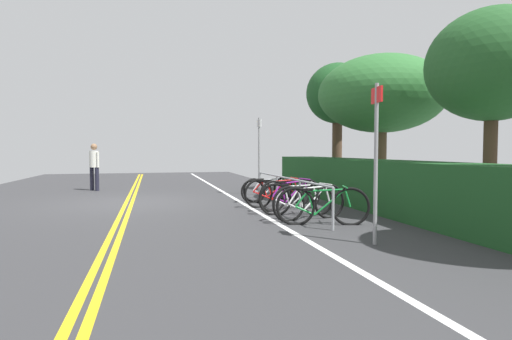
{
  "coord_description": "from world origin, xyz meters",
  "views": [
    {
      "loc": [
        11.83,
        0.61,
        1.46
      ],
      "look_at": [
        3.59,
        2.72,
        1.05
      ],
      "focal_mm": 28.78,
      "sensor_mm": 36.0,
      "label": 1
    }
  ],
  "objects_px": {
    "bicycle_0": "(269,189)",
    "tree_mid": "(382,95)",
    "bicycle_2": "(278,193)",
    "sign_post_far": "(376,149)",
    "tree_far_right": "(493,66)",
    "tree_near_left": "(338,95)",
    "bicycle_4": "(296,199)",
    "bicycle_5": "(309,202)",
    "bicycle_3": "(291,195)",
    "bicycle_1": "(273,191)",
    "bicycle_6": "(323,206)",
    "pedestrian": "(94,164)",
    "sign_post_near": "(259,149)",
    "bike_rack": "(287,185)"
  },
  "relations": [
    {
      "from": "bicycle_0",
      "to": "tree_mid",
      "type": "xyz_separation_m",
      "value": [
        1.01,
        3.02,
        2.69
      ]
    },
    {
      "from": "bicycle_2",
      "to": "bicycle_0",
      "type": "bearing_deg",
      "value": 174.54
    },
    {
      "from": "sign_post_far",
      "to": "tree_far_right",
      "type": "bearing_deg",
      "value": 111.03
    },
    {
      "from": "tree_near_left",
      "to": "tree_mid",
      "type": "bearing_deg",
      "value": 0.53
    },
    {
      "from": "tree_far_right",
      "to": "tree_near_left",
      "type": "bearing_deg",
      "value": -176.19
    },
    {
      "from": "bicycle_4",
      "to": "tree_mid",
      "type": "bearing_deg",
      "value": 118.53
    },
    {
      "from": "bicycle_0",
      "to": "sign_post_far",
      "type": "relative_size",
      "value": 0.68
    },
    {
      "from": "tree_mid",
      "to": "bicycle_2",
      "type": "bearing_deg",
      "value": -83.5
    },
    {
      "from": "bicycle_0",
      "to": "bicycle_5",
      "type": "xyz_separation_m",
      "value": [
        3.38,
        -0.08,
        0.03
      ]
    },
    {
      "from": "bicycle_3",
      "to": "bicycle_1",
      "type": "bearing_deg",
      "value": -178.38
    },
    {
      "from": "bicycle_6",
      "to": "pedestrian",
      "type": "relative_size",
      "value": 1.05
    },
    {
      "from": "bicycle_0",
      "to": "bicycle_1",
      "type": "bearing_deg",
      "value": -4.9
    },
    {
      "from": "bicycle_5",
      "to": "tree_far_right",
      "type": "xyz_separation_m",
      "value": [
        1.09,
        3.49,
        2.79
      ]
    },
    {
      "from": "bicycle_0",
      "to": "sign_post_near",
      "type": "xyz_separation_m",
      "value": [
        -1.44,
        0.09,
        1.16
      ]
    },
    {
      "from": "tree_far_right",
      "to": "bicycle_1",
      "type": "bearing_deg",
      "value": -138.17
    },
    {
      "from": "bicycle_1",
      "to": "bicycle_3",
      "type": "relative_size",
      "value": 1.0
    },
    {
      "from": "bicycle_4",
      "to": "tree_near_left",
      "type": "relative_size",
      "value": 0.38
    },
    {
      "from": "bicycle_1",
      "to": "pedestrian",
      "type": "relative_size",
      "value": 1.03
    },
    {
      "from": "bicycle_4",
      "to": "tree_near_left",
      "type": "bearing_deg",
      "value": 145.09
    },
    {
      "from": "bicycle_5",
      "to": "tree_near_left",
      "type": "bearing_deg",
      "value": 149.13
    },
    {
      "from": "bicycle_1",
      "to": "sign_post_far",
      "type": "xyz_separation_m",
      "value": [
        5.17,
        0.1,
        1.15
      ]
    },
    {
      "from": "sign_post_near",
      "to": "bicycle_0",
      "type": "bearing_deg",
      "value": -3.69
    },
    {
      "from": "bicycle_0",
      "to": "tree_near_left",
      "type": "relative_size",
      "value": 0.37
    },
    {
      "from": "sign_post_far",
      "to": "bicycle_6",
      "type": "bearing_deg",
      "value": -176.51
    },
    {
      "from": "bicycle_3",
      "to": "tree_far_right",
      "type": "height_order",
      "value": "tree_far_right"
    },
    {
      "from": "bicycle_2",
      "to": "bicycle_5",
      "type": "xyz_separation_m",
      "value": [
        2.01,
        0.05,
        -0.0
      ]
    },
    {
      "from": "tree_far_right",
      "to": "bicycle_0",
      "type": "bearing_deg",
      "value": -142.66
    },
    {
      "from": "bicycle_3",
      "to": "bicycle_5",
      "type": "bearing_deg",
      "value": -2.85
    },
    {
      "from": "bicycle_0",
      "to": "sign_post_far",
      "type": "height_order",
      "value": "sign_post_far"
    },
    {
      "from": "sign_post_near",
      "to": "sign_post_far",
      "type": "relative_size",
      "value": 1.01
    },
    {
      "from": "bicycle_3",
      "to": "sign_post_near",
      "type": "relative_size",
      "value": 0.7
    },
    {
      "from": "bicycle_2",
      "to": "bicycle_1",
      "type": "bearing_deg",
      "value": 174.09
    },
    {
      "from": "bike_rack",
      "to": "bicycle_0",
      "type": "xyz_separation_m",
      "value": [
        -2.02,
        0.11,
        -0.28
      ]
    },
    {
      "from": "bike_rack",
      "to": "sign_post_far",
      "type": "xyz_separation_m",
      "value": [
        3.75,
        0.15,
        0.87
      ]
    },
    {
      "from": "bicycle_0",
      "to": "bicycle_1",
      "type": "xyz_separation_m",
      "value": [
        0.6,
        -0.05,
        -0.01
      ]
    },
    {
      "from": "sign_post_near",
      "to": "bicycle_5",
      "type": "bearing_deg",
      "value": -2.08
    },
    {
      "from": "bicycle_6",
      "to": "pedestrian",
      "type": "bearing_deg",
      "value": -148.01
    },
    {
      "from": "bicycle_4",
      "to": "bicycle_2",
      "type": "bearing_deg",
      "value": 179.38
    },
    {
      "from": "bike_rack",
      "to": "bicycle_4",
      "type": "bearing_deg",
      "value": -3.19
    },
    {
      "from": "bike_rack",
      "to": "tree_far_right",
      "type": "relative_size",
      "value": 1.2
    },
    {
      "from": "bicycle_0",
      "to": "tree_near_left",
      "type": "height_order",
      "value": "tree_near_left"
    },
    {
      "from": "bicycle_0",
      "to": "pedestrian",
      "type": "xyz_separation_m",
      "value": [
        -4.34,
        -5.28,
        0.64
      ]
    },
    {
      "from": "bicycle_5",
      "to": "pedestrian",
      "type": "height_order",
      "value": "pedestrian"
    },
    {
      "from": "tree_mid",
      "to": "bicycle_1",
      "type": "bearing_deg",
      "value": -97.54
    },
    {
      "from": "bicycle_1",
      "to": "bicycle_4",
      "type": "height_order",
      "value": "bicycle_4"
    },
    {
      "from": "bicycle_6",
      "to": "sign_post_near",
      "type": "bearing_deg",
      "value": 178.38
    },
    {
      "from": "bicycle_6",
      "to": "pedestrian",
      "type": "distance_m",
      "value": 9.87
    },
    {
      "from": "bike_rack",
      "to": "bicycle_6",
      "type": "relative_size",
      "value": 2.92
    },
    {
      "from": "bicycle_5",
      "to": "sign_post_far",
      "type": "bearing_deg",
      "value": 3.03
    },
    {
      "from": "bicycle_2",
      "to": "tree_near_left",
      "type": "distance_m",
      "value": 5.35
    }
  ]
}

